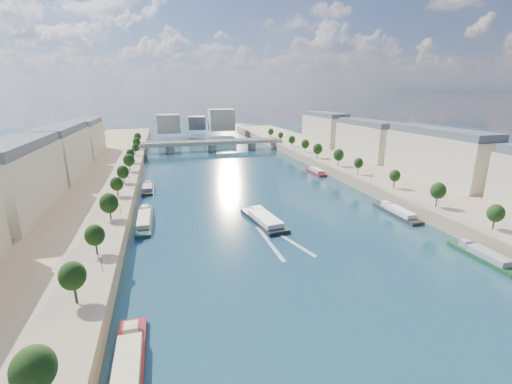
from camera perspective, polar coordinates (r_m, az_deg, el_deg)
ground at (r=156.76m, az=-0.93°, el=-0.08°), size 700.00×700.00×0.00m
quay_left at (r=155.44m, az=-27.59°, el=-1.17°), size 44.00×520.00×5.00m
quay_right at (r=186.88m, az=20.99°, el=2.31°), size 44.00×520.00×5.00m
pave_left at (r=152.12m, az=-22.21°, el=0.15°), size 14.00×520.00×0.10m
pave_right at (r=177.94m, az=17.16°, el=2.86°), size 14.00×520.00×0.10m
trees_left at (r=152.50m, az=-21.60°, el=2.36°), size 4.80×268.80×8.26m
trees_right at (r=184.14m, az=15.13°, el=5.19°), size 4.80×268.80×8.26m
lamps_left at (r=141.30m, az=-20.95°, el=0.26°), size 0.36×200.36×4.28m
lamps_right at (r=179.19m, az=15.17°, el=4.01°), size 0.36×200.36×4.28m
buildings_left at (r=167.04m, az=-31.76°, el=4.29°), size 16.00×226.00×23.20m
buildings_right at (r=201.51m, az=22.42°, el=7.17°), size 16.00×226.00×23.20m
skyline at (r=368.63m, az=-9.17°, el=11.51°), size 79.00×42.00×22.00m
bridge at (r=271.14m, az=-7.34°, el=7.88°), size 112.00×12.00×8.15m
tour_barge at (r=121.12m, az=1.29°, el=-4.62°), size 10.97×27.09×3.68m
wake at (r=106.88m, az=3.86°, el=-8.17°), size 11.03×26.01×0.04m
moored_barges_left at (r=100.41m, az=-18.72°, el=-10.23°), size 5.00×161.21×3.60m
moored_barges_right at (r=128.05m, az=26.43°, el=-5.29°), size 5.00×165.68×3.60m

